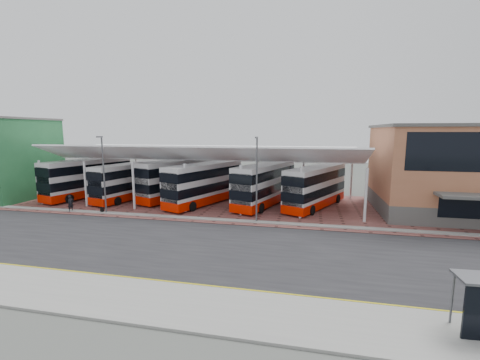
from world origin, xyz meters
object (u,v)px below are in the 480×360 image
(bus_2, at_px, (178,179))
(bus_4, at_px, (265,185))
(bus_5, at_px, (316,187))
(terminal, at_px, (473,170))
(bus_0, at_px, (88,178))
(bus_1, at_px, (131,181))
(pedestrian, at_px, (71,203))
(bus_3, at_px, (205,184))

(bus_2, bearing_deg, bus_4, 14.20)
(bus_4, height_order, bus_5, bus_4)
(bus_5, bearing_deg, terminal, 26.12)
(terminal, bearing_deg, bus_2, 178.26)
(bus_0, height_order, bus_1, bus_0)
(bus_2, height_order, pedestrian, bus_2)
(bus_1, relative_size, bus_4, 0.95)
(bus_4, xyz_separation_m, bus_5, (5.72, 0.08, -0.10))
(bus_3, bearing_deg, bus_2, 174.13)
(bus_4, bearing_deg, bus_5, 18.42)
(bus_2, distance_m, bus_4, 11.36)
(bus_0, height_order, bus_2, bus_2)
(terminal, height_order, bus_0, terminal)
(pedestrian, bearing_deg, bus_4, -49.57)
(bus_1, relative_size, pedestrian, 6.40)
(bus_0, bearing_deg, bus_1, 14.42)
(bus_0, xyz_separation_m, bus_4, (23.23, 0.16, -0.05))
(terminal, bearing_deg, bus_3, -177.58)
(bus_1, distance_m, pedestrian, 7.94)
(terminal, xyz_separation_m, bus_5, (-15.48, -0.24, -2.33))
(terminal, distance_m, pedestrian, 41.94)
(bus_2, bearing_deg, terminal, 19.06)
(bus_3, relative_size, bus_4, 0.99)
(bus_0, bearing_deg, bus_4, 16.05)
(bus_2, relative_size, pedestrian, 6.93)
(pedestrian, bearing_deg, bus_5, -53.83)
(bus_3, height_order, pedestrian, bus_3)
(bus_3, relative_size, pedestrian, 6.69)
(bus_1, xyz_separation_m, bus_3, (9.97, -0.58, 0.13))
(terminal, distance_m, bus_3, 28.37)
(bus_2, distance_m, pedestrian, 12.43)
(bus_0, distance_m, bus_5, 28.95)
(bus_3, height_order, bus_4, bus_4)
(terminal, xyz_separation_m, bus_3, (-28.25, -1.19, -2.24))
(terminal, distance_m, bus_0, 44.49)
(bus_0, distance_m, bus_1, 6.21)
(bus_1, height_order, bus_5, bus_5)
(bus_0, xyz_separation_m, bus_5, (28.95, 0.24, -0.15))
(terminal, relative_size, bus_1, 1.64)
(bus_0, distance_m, bus_4, 23.23)
(bus_2, bearing_deg, bus_0, -152.19)
(bus_2, bearing_deg, bus_3, -6.45)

